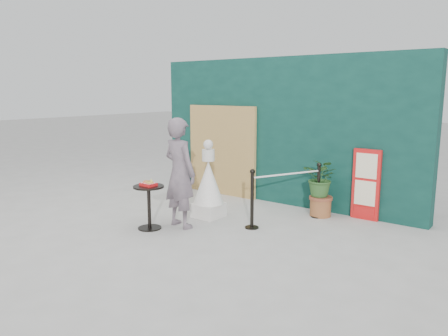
# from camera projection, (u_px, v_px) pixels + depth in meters

# --- Properties ---
(ground) EXTENTS (60.00, 60.00, 0.00)m
(ground) POSITION_uv_depth(u_px,v_px,m) (178.00, 241.00, 6.85)
(ground) COLOR #ADAAA5
(ground) RESTS_ON ground
(back_wall) EXTENTS (6.00, 0.30, 3.00)m
(back_wall) POSITION_uv_depth(u_px,v_px,m) (281.00, 131.00, 9.04)
(back_wall) COLOR #092C26
(back_wall) RESTS_ON ground
(bamboo_fence) EXTENTS (1.80, 0.08, 2.00)m
(bamboo_fence) POSITION_uv_depth(u_px,v_px,m) (222.00, 150.00, 9.81)
(bamboo_fence) COLOR tan
(bamboo_fence) RESTS_ON ground
(woman) EXTENTS (0.74, 0.54, 1.89)m
(woman) POSITION_uv_depth(u_px,v_px,m) (180.00, 173.00, 7.44)
(woman) COLOR slate
(woman) RESTS_ON ground
(menu_board) EXTENTS (0.50, 0.07, 1.30)m
(menu_board) POSITION_uv_depth(u_px,v_px,m) (366.00, 185.00, 7.90)
(menu_board) COLOR red
(menu_board) RESTS_ON ground
(statue) EXTENTS (0.57, 0.57, 1.45)m
(statue) POSITION_uv_depth(u_px,v_px,m) (208.00, 186.00, 8.06)
(statue) COLOR silver
(statue) RESTS_ON ground
(cafe_table) EXTENTS (0.52, 0.52, 0.75)m
(cafe_table) POSITION_uv_depth(u_px,v_px,m) (149.00, 200.00, 7.40)
(cafe_table) COLOR black
(cafe_table) RESTS_ON ground
(food_basket) EXTENTS (0.26, 0.19, 0.11)m
(food_basket) POSITION_uv_depth(u_px,v_px,m) (149.00, 184.00, 7.35)
(food_basket) COLOR red
(food_basket) RESTS_ON cafe_table
(planter) EXTENTS (0.64, 0.56, 1.09)m
(planter) POSITION_uv_depth(u_px,v_px,m) (321.00, 183.00, 8.11)
(planter) COLOR brown
(planter) RESTS_ON ground
(stanchion_barrier) EXTENTS (0.84, 1.54, 1.03)m
(stanchion_barrier) POSITION_uv_depth(u_px,v_px,m) (286.00, 195.00, 7.75)
(stanchion_barrier) COLOR black
(stanchion_barrier) RESTS_ON ground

